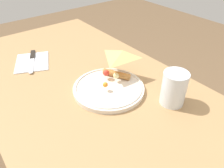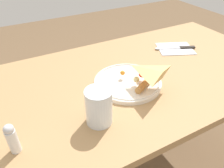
# 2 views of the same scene
# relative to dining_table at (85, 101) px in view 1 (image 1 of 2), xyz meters

# --- Properties ---
(dining_table) EXTENTS (1.27, 0.70, 0.72)m
(dining_table) POSITION_rel_dining_table_xyz_m (0.00, 0.00, 0.00)
(dining_table) COLOR #A87F51
(dining_table) RESTS_ON ground_plane
(plate_pizza) EXTENTS (0.26, 0.26, 0.06)m
(plate_pizza) POSITION_rel_dining_table_xyz_m (0.11, 0.05, 0.12)
(plate_pizza) COLOR silver
(plate_pizza) RESTS_ON dining_table
(milk_glass) EXTENTS (0.08, 0.08, 0.12)m
(milk_glass) POSITION_rel_dining_table_xyz_m (0.30, 0.17, 0.16)
(milk_glass) COLOR white
(milk_glass) RESTS_ON dining_table
(napkin_folded) EXTENTS (0.21, 0.20, 0.00)m
(napkin_folded) POSITION_rel_dining_table_xyz_m (-0.26, -0.10, 0.10)
(napkin_folded) COLOR silver
(napkin_folded) RESTS_ON dining_table
(butter_knife) EXTENTS (0.19, 0.10, 0.01)m
(butter_knife) POSITION_rel_dining_table_xyz_m (-0.27, -0.10, 0.11)
(butter_knife) COLOR black
(butter_knife) RESTS_ON napkin_folded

